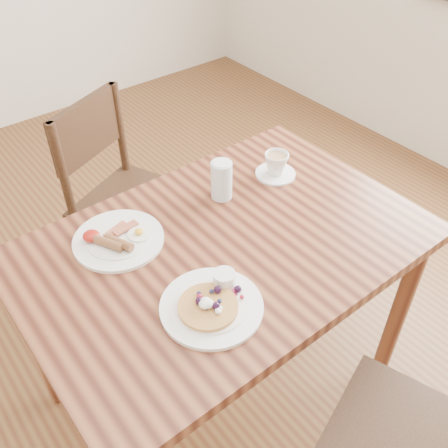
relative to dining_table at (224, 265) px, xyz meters
name	(u,v)px	position (x,y,z in m)	size (l,w,h in m)	color
ground	(224,380)	(0.00, 0.00, -0.65)	(5.00, 5.00, 0.00)	#532D17
dining_table	(224,265)	(0.00, 0.00, 0.00)	(1.20, 0.80, 0.75)	brown
chair_far	(124,193)	(0.03, 0.71, -0.16)	(0.55, 0.55, 0.88)	#3A2315
pancake_plate	(212,303)	(-0.18, -0.18, 0.11)	(0.27, 0.27, 0.06)	white
breakfast_plate	(117,239)	(-0.25, 0.20, 0.11)	(0.27, 0.27, 0.04)	white
teacup_saucer	(276,166)	(0.35, 0.16, 0.14)	(0.14, 0.14, 0.09)	white
water_glass	(222,180)	(0.13, 0.18, 0.16)	(0.07, 0.07, 0.13)	silver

